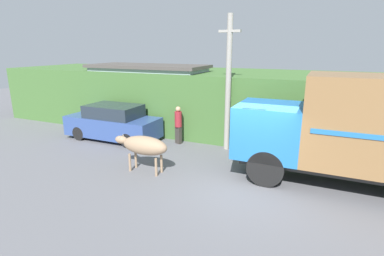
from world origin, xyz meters
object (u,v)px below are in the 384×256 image
Objects in this scene: cargo_truck at (365,130)px; brown_cow at (144,146)px; parked_suv at (113,123)px; pedestrian_on_hill at (178,123)px; utility_pole at (228,82)px.

cargo_truck is 7.10m from brown_cow.
brown_cow is 0.47× the size of parked_suv.
cargo_truck is 3.37× the size of brown_cow.
parked_suv is 2.62× the size of pedestrian_on_hill.
cargo_truck is 7.50m from pedestrian_on_hill.
utility_pole reaches higher than cargo_truck.
cargo_truck is at bearing -8.64° from parked_suv.
parked_suv is at bearing 155.29° from brown_cow.
utility_pole is at bearing -156.62° from pedestrian_on_hill.
utility_pole is at bearing 157.85° from cargo_truck.
pedestrian_on_hill is (-0.34, 3.41, -0.01)m from brown_cow.
pedestrian_on_hill is (3.17, 0.70, 0.15)m from parked_suv.
parked_suv is 0.81× the size of utility_pole.
cargo_truck is 4.12× the size of pedestrian_on_hill.
utility_pole reaches higher than parked_suv.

